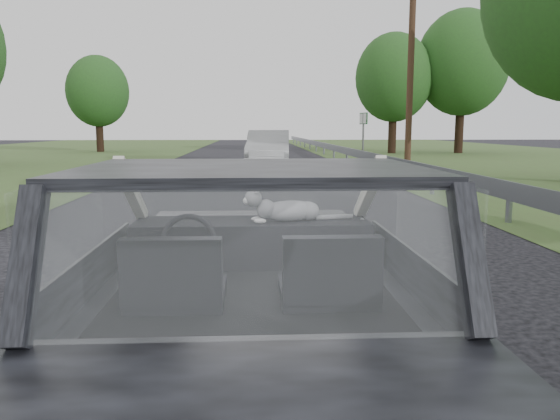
{
  "coord_description": "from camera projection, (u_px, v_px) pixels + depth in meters",
  "views": [
    {
      "loc": [
        -0.0,
        -3.04,
        1.63
      ],
      "look_at": [
        0.19,
        0.5,
        1.09
      ],
      "focal_mm": 35.0,
      "sensor_mm": 36.0,
      "label": 1
    }
  ],
  "objects": [
    {
      "name": "driver_seat",
      "position": [
        175.0,
        274.0,
        2.81
      ],
      "size": [
        0.5,
        0.72,
        0.42
      ],
      "primitive_type": "cube",
      "color": "black",
      "rests_on": "subject_car"
    },
    {
      "name": "subject_car",
      "position": [
        253.0,
        286.0,
        3.14
      ],
      "size": [
        1.8,
        4.0,
        1.45
      ],
      "primitive_type": "cube",
      "color": "black",
      "rests_on": "ground"
    },
    {
      "name": "dashboard",
      "position": [
        252.0,
        242.0,
        3.74
      ],
      "size": [
        1.58,
        0.45,
        0.3
      ],
      "primitive_type": "cube",
      "color": "black",
      "rests_on": "subject_car"
    },
    {
      "name": "steering_wheel",
      "position": [
        188.0,
        242.0,
        3.41
      ],
      "size": [
        0.36,
        0.36,
        0.04
      ],
      "primitive_type": "torus",
      "color": "black",
      "rests_on": "dashboard"
    },
    {
      "name": "passenger_seat",
      "position": [
        329.0,
        272.0,
        2.85
      ],
      "size": [
        0.5,
        0.72,
        0.42
      ],
      "primitive_type": "cube",
      "color": "black",
      "rests_on": "subject_car"
    },
    {
      "name": "highway_sign",
      "position": [
        363.0,
        137.0,
        27.11
      ],
      "size": [
        0.27,
        0.94,
        2.35
      ],
      "primitive_type": "cube",
      "rotation": [
        0.0,
        0.0,
        0.19
      ],
      "color": "#0D4C19",
      "rests_on": "ground"
    },
    {
      "name": "other_car",
      "position": [
        269.0,
        150.0,
        21.61
      ],
      "size": [
        2.12,
        4.75,
        1.53
      ],
      "primitive_type": "imported",
      "rotation": [
        0.0,
        0.0,
        -0.06
      ],
      "color": "#B2B4B7",
      "rests_on": "ground"
    },
    {
      "name": "ground",
      "position": [
        253.0,
        404.0,
        3.25
      ],
      "size": [
        140.0,
        140.0,
        0.0
      ],
      "primitive_type": "plane",
      "color": "#3B3A42",
      "rests_on": "ground"
    },
    {
      "name": "utility_pole",
      "position": [
        411.0,
        69.0,
        21.67
      ],
      "size": [
        0.29,
        0.29,
        7.89
      ],
      "primitive_type": "cylinder",
      "rotation": [
        0.0,
        0.0,
        -0.16
      ],
      "color": "#442C1B",
      "rests_on": "ground"
    },
    {
      "name": "tree_3",
      "position": [
        461.0,
        84.0,
        34.35
      ],
      "size": [
        6.44,
        6.44,
        8.67
      ],
      "primitive_type": null,
      "rotation": [
        0.0,
        0.0,
        -0.13
      ],
      "color": "#275B1E",
      "rests_on": "ground"
    },
    {
      "name": "cat",
      "position": [
        289.0,
        210.0,
        3.67
      ],
      "size": [
        0.57,
        0.3,
        0.25
      ],
      "primitive_type": "ellipsoid",
      "rotation": [
        0.0,
        0.0,
        0.24
      ],
      "color": "gray",
      "rests_on": "dashboard"
    },
    {
      "name": "guardrail",
      "position": [
        428.0,
        171.0,
        13.26
      ],
      "size": [
        0.05,
        90.0,
        0.32
      ],
      "primitive_type": "cube",
      "color": "gray",
      "rests_on": "ground"
    },
    {
      "name": "tree_2",
      "position": [
        393.0,
        95.0,
        34.2
      ],
      "size": [
        4.91,
        4.91,
        7.26
      ],
      "primitive_type": null,
      "rotation": [
        0.0,
        0.0,
        0.03
      ],
      "color": "#275B1E",
      "rests_on": "ground"
    },
    {
      "name": "tree_6",
      "position": [
        98.0,
        105.0,
        36.27
      ],
      "size": [
        4.79,
        4.79,
        6.17
      ],
      "primitive_type": null,
      "rotation": [
        0.0,
        0.0,
        0.2
      ],
      "color": "#275B1E",
      "rests_on": "ground"
    }
  ]
}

